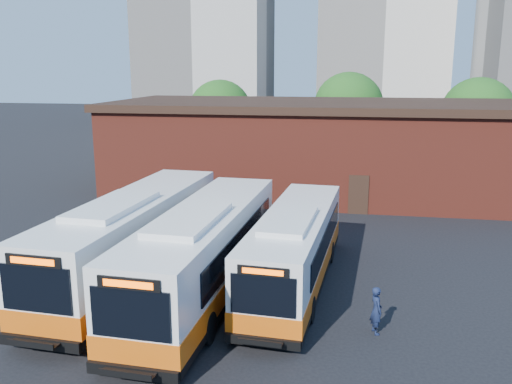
% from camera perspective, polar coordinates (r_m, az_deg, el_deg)
% --- Properties ---
extents(ground, '(220.00, 220.00, 0.00)m').
position_cam_1_polar(ground, '(20.49, 2.15, -12.05)').
color(ground, black).
extents(bus_west, '(3.54, 13.64, 3.68)m').
position_cam_1_polar(bus_west, '(23.03, -12.74, -5.05)').
color(bus_west, silver).
rests_on(bus_west, ground).
extents(bus_midwest, '(3.35, 13.40, 3.62)m').
position_cam_1_polar(bus_midwest, '(20.95, -5.42, -6.67)').
color(bus_midwest, silver).
rests_on(bus_midwest, ground).
extents(bus_mideast, '(3.17, 11.88, 3.20)m').
position_cam_1_polar(bus_mideast, '(21.98, 4.11, -6.22)').
color(bus_mideast, silver).
rests_on(bus_mideast, ground).
extents(transit_worker, '(0.57, 0.69, 1.63)m').
position_cam_1_polar(transit_worker, '(18.78, 12.54, -12.05)').
color(transit_worker, '#131C38').
rests_on(transit_worker, ground).
extents(depot_building, '(28.60, 12.60, 6.40)m').
position_cam_1_polar(depot_building, '(38.87, 6.37, 4.83)').
color(depot_building, maroon).
rests_on(depot_building, ground).
extents(tree_west, '(6.00, 6.00, 7.65)m').
position_cam_1_polar(tree_west, '(52.10, -3.80, 8.44)').
color(tree_west, '#382314').
rests_on(tree_west, ground).
extents(tree_mid, '(6.56, 6.56, 8.36)m').
position_cam_1_polar(tree_mid, '(52.53, 9.70, 8.80)').
color(tree_mid, '#382314').
rests_on(tree_mid, ground).
extents(tree_east, '(6.24, 6.24, 7.96)m').
position_cam_1_polar(tree_east, '(50.65, 22.29, 7.61)').
color(tree_east, '#382314').
rests_on(tree_east, ground).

